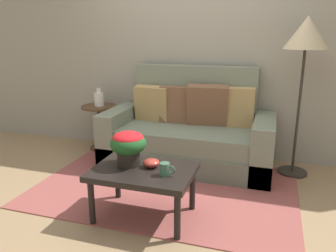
{
  "coord_description": "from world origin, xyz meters",
  "views": [
    {
      "loc": [
        0.97,
        -2.91,
        1.52
      ],
      "look_at": [
        0.02,
        0.07,
        0.64
      ],
      "focal_mm": 35.79,
      "sensor_mm": 36.0,
      "label": 1
    }
  ],
  "objects": [
    {
      "name": "wall_back",
      "position": [
        0.0,
        1.22,
        1.39
      ],
      "size": [
        6.4,
        0.12,
        2.77
      ],
      "primitive_type": "cube",
      "color": "gray",
      "rests_on": "ground"
    },
    {
      "name": "area_rug",
      "position": [
        0.0,
        0.05,
        0.01
      ],
      "size": [
        2.56,
        1.71,
        0.01
      ],
      "primitive_type": "cube",
      "color": "#994C47",
      "rests_on": "ground"
    },
    {
      "name": "couch",
      "position": [
        0.06,
        0.76,
        0.36
      ],
      "size": [
        1.93,
        0.88,
        1.14
      ],
      "color": "#626B59",
      "rests_on": "ground"
    },
    {
      "name": "side_table",
      "position": [
        -1.2,
        0.89,
        0.41
      ],
      "size": [
        0.46,
        0.46,
        0.6
      ],
      "color": "#4C331E",
      "rests_on": "ground"
    },
    {
      "name": "floor_lamp",
      "position": [
        1.24,
        0.82,
        1.44
      ],
      "size": [
        0.44,
        0.44,
        1.68
      ],
      "color": "#2D2823",
      "rests_on": "ground"
    },
    {
      "name": "coffee_table",
      "position": [
        0.0,
        -0.54,
        0.38
      ],
      "size": [
        0.83,
        0.58,
        0.44
      ],
      "color": "black",
      "rests_on": "ground"
    },
    {
      "name": "ground_plane",
      "position": [
        0.0,
        0.0,
        0.0
      ],
      "size": [
        14.0,
        14.0,
        0.0
      ],
      "primitive_type": "plane",
      "color": "#997A56"
    },
    {
      "name": "snack_bowl",
      "position": [
        0.05,
        -0.47,
        0.47
      ],
      "size": [
        0.14,
        0.14,
        0.07
      ],
      "color": "#B2382D",
      "rests_on": "coffee_table"
    },
    {
      "name": "potted_plant",
      "position": [
        -0.15,
        -0.49,
        0.62
      ],
      "size": [
        0.3,
        0.3,
        0.29
      ],
      "color": "black",
      "rests_on": "coffee_table"
    },
    {
      "name": "coffee_mug",
      "position": [
        0.21,
        -0.6,
        0.49
      ],
      "size": [
        0.13,
        0.08,
        0.1
      ],
      "color": "#3D664C",
      "rests_on": "coffee_table"
    },
    {
      "name": "table_vase",
      "position": [
        -1.18,
        0.88,
        0.69
      ],
      "size": [
        0.12,
        0.12,
        0.23
      ],
      "color": "silver",
      "rests_on": "side_table"
    }
  ]
}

